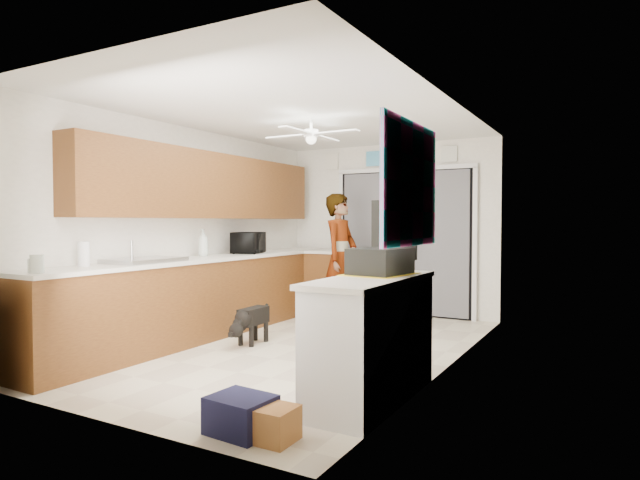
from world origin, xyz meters
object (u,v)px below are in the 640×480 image
at_px(cardboard_box, 268,423).
at_px(navy_crate, 241,415).
at_px(suitcase, 380,261).
at_px(paper_towel_roll, 84,254).
at_px(dog, 253,323).
at_px(microwave, 248,243).
at_px(soap_bottle, 203,243).
at_px(man, 340,258).

distance_m(cardboard_box, navy_crate, 0.22).
bearing_deg(suitcase, paper_towel_roll, -159.78).
xyz_separation_m(cardboard_box, dog, (-1.65, 2.09, 0.12)).
bearing_deg(suitcase, navy_crate, -103.32).
height_order(paper_towel_roll, navy_crate, paper_towel_roll).
distance_m(microwave, dog, 1.44).
height_order(microwave, soap_bottle, soap_bottle).
bearing_deg(navy_crate, paper_towel_roll, 165.99).
height_order(microwave, dog, microwave).
height_order(soap_bottle, cardboard_box, soap_bottle).
xyz_separation_m(soap_bottle, paper_towel_roll, (0.04, -1.69, -0.05)).
bearing_deg(soap_bottle, suitcase, -20.54).
bearing_deg(dog, man, 79.43).
bearing_deg(cardboard_box, man, 110.59).
relative_size(soap_bottle, paper_towel_roll, 1.41).
bearing_deg(paper_towel_roll, microwave, 87.43).
height_order(paper_towel_roll, cardboard_box, paper_towel_roll).
height_order(microwave, man, man).
relative_size(paper_towel_roll, cardboard_box, 0.68).
bearing_deg(cardboard_box, suitcase, 79.32).
xyz_separation_m(navy_crate, dog, (-1.44, 2.09, 0.11)).
xyz_separation_m(soap_bottle, suitcase, (2.77, -1.04, -0.06)).
bearing_deg(paper_towel_roll, soap_bottle, 91.22).
distance_m(man, dog, 1.77).
bearing_deg(cardboard_box, navy_crate, 180.00).
bearing_deg(navy_crate, soap_bottle, 135.68).
xyz_separation_m(paper_towel_roll, dog, (0.84, 1.52, -0.83)).
relative_size(cardboard_box, navy_crate, 0.87).
relative_size(microwave, soap_bottle, 1.54).
relative_size(cardboard_box, man, 0.20).
distance_m(soap_bottle, suitcase, 2.95).
height_order(soap_bottle, man, man).
distance_m(paper_towel_roll, dog, 1.92).
xyz_separation_m(suitcase, dog, (-1.88, 0.86, -0.82)).
bearing_deg(microwave, cardboard_box, -161.31).
height_order(paper_towel_roll, man, man).
xyz_separation_m(microwave, dog, (0.74, -0.90, -0.85)).
xyz_separation_m(microwave, man, (0.99, 0.73, -0.21)).
bearing_deg(dog, navy_crate, -57.02).
distance_m(paper_towel_roll, navy_crate, 2.53).
distance_m(soap_bottle, paper_towel_roll, 1.70).
bearing_deg(suitcase, microwave, 152.84).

